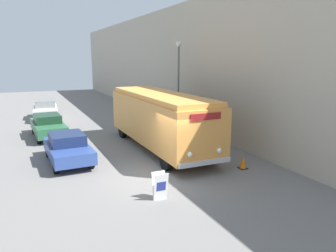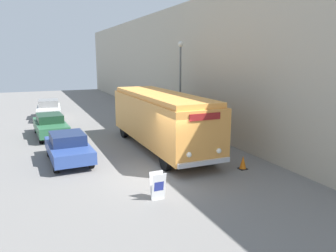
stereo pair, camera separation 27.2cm
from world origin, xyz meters
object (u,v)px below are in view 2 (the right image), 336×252
Objects in this scene: streetlamp at (180,74)px; parked_car_mid at (50,125)px; sign_board at (158,186)px; parked_car_near at (68,147)px; parked_car_far at (49,109)px; traffic_cone at (243,162)px; vintage_bus at (161,117)px.

parked_car_mid is at bearing 164.36° from streetlamp.
parked_car_near is at bearing 112.28° from sign_board.
parked_car_far is 7.28× the size of traffic_cone.
parked_car_far is at bearing 112.86° from traffic_cone.
streetlamp is at bearing -45.20° from parked_car_far.
parked_car_mid is at bearing -88.82° from parked_car_far.
parked_car_mid is (-8.02, 2.25, -3.16)m from streetlamp.
vintage_bus reaches higher than traffic_cone.
traffic_cone is at bearing -33.09° from parked_car_near.
parked_car_near is at bearing -88.87° from parked_car_mid.
sign_board is at bearing -113.19° from vintage_bus.
sign_board is 11.83m from parked_car_mid.
sign_board is 0.22× the size of parked_car_far.
parked_car_near is (-4.93, -0.36, -1.02)m from vintage_bus.
vintage_bus is 1.62× the size of streetlamp.
parked_car_near is (-7.62, -3.56, -3.18)m from streetlamp.
sign_board reaches higher than traffic_cone.
traffic_cone is at bearing -62.87° from parked_car_far.
sign_board is 11.20m from streetlamp.
parked_car_far is at bearing 97.42° from sign_board.
parked_car_near reaches higher than sign_board.
streetlamp is at bearing 50.01° from vintage_bus.
parked_car_mid is (-0.40, 5.81, 0.02)m from parked_car_near.
streetlamp reaches higher than sign_board.
vintage_bus is at bearing 2.20° from parked_car_near.
vintage_bus is 7.69m from parked_car_mid.
vintage_bus is 2.12× the size of parked_car_mid.
vintage_bus reaches higher than parked_car_far.
parked_car_near is 12.52m from parked_car_far.
parked_car_far reaches higher than traffic_cone.
streetlamp is 1.31× the size of parked_car_mid.
parked_car_far is (0.36, 6.71, 0.04)m from parked_car_mid.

